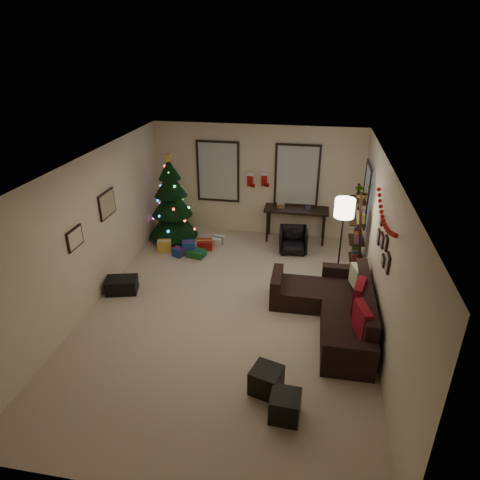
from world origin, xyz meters
name	(u,v)px	position (x,y,z in m)	size (l,w,h in m)	color
floor	(229,311)	(0.00, 0.00, 0.00)	(7.00, 7.00, 0.00)	#C7AF97
ceiling	(227,166)	(0.00, 0.00, 2.70)	(7.00, 7.00, 0.00)	white
wall_back	(257,181)	(0.00, 3.50, 1.35)	(5.00, 5.00, 0.00)	beige
wall_front	(154,405)	(0.00, -3.50, 1.35)	(5.00, 5.00, 0.00)	beige
wall_left	(90,233)	(-2.50, 0.00, 1.35)	(7.00, 7.00, 0.00)	beige
wall_right	(382,256)	(2.50, 0.00, 1.35)	(7.00, 7.00, 0.00)	beige
window_back_left	(218,171)	(-0.95, 3.47, 1.55)	(1.05, 0.06, 1.50)	#728CB2
window_back_right	(297,176)	(0.95, 3.47, 1.55)	(1.05, 0.06, 1.50)	#728CB2
window_right_wall	(367,194)	(2.47, 2.55, 1.50)	(0.06, 0.90, 1.30)	#728CB2
christmas_tree	(172,204)	(-1.93, 2.75, 0.90)	(1.17, 1.17, 2.19)	black
presents	(188,245)	(-1.41, 2.23, 0.12)	(1.50, 1.01, 0.30)	gold
sofa	(335,309)	(1.87, 0.00, 0.27)	(1.70, 2.49, 0.83)	black
pillow_red_a	(362,321)	(2.21, -0.79, 0.64)	(0.13, 0.49, 0.49)	maroon
pillow_red_b	(358,296)	(2.21, -0.11, 0.64)	(0.13, 0.50, 0.50)	maroon
pillow_cream	(356,277)	(2.21, 0.54, 0.63)	(0.11, 0.38, 0.38)	beige
ottoman_near	(266,380)	(0.90, -1.80, 0.19)	(0.40, 0.40, 0.38)	black
ottoman_far	(285,406)	(1.19, -2.20, 0.18)	(0.39, 0.39, 0.37)	black
desk	(296,212)	(1.00, 3.22, 0.72)	(1.51, 0.54, 0.82)	black
desk_chair	(293,240)	(0.99, 2.57, 0.29)	(0.57, 0.53, 0.59)	black
bookshelf	(358,234)	(2.30, 1.75, 0.92)	(0.30, 0.56, 1.90)	black
potted_plant	(363,189)	(2.30, 1.91, 1.82)	(0.46, 0.39, 0.51)	#4C4C4C
floor_lamp	(344,214)	(1.95, 1.37, 1.49)	(0.38, 0.38, 1.78)	black
art_map	(107,204)	(-2.48, 0.71, 1.63)	(0.04, 0.60, 0.50)	black
art_abstract	(75,238)	(-2.48, -0.51, 1.49)	(0.04, 0.45, 0.35)	black
gallery	(383,246)	(2.48, -0.07, 1.57)	(0.03, 1.25, 0.54)	black
garland	(385,216)	(2.45, 0.02, 2.04)	(0.08, 1.90, 0.30)	#A5140C
stocking_left	(250,179)	(-0.14, 3.38, 1.42)	(0.20, 0.05, 0.36)	#990F0C
stocking_right	(265,179)	(0.19, 3.46, 1.43)	(0.20, 0.05, 0.36)	#990F0C
storage_bin	(122,285)	(-2.17, 0.26, 0.15)	(0.59, 0.39, 0.29)	black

